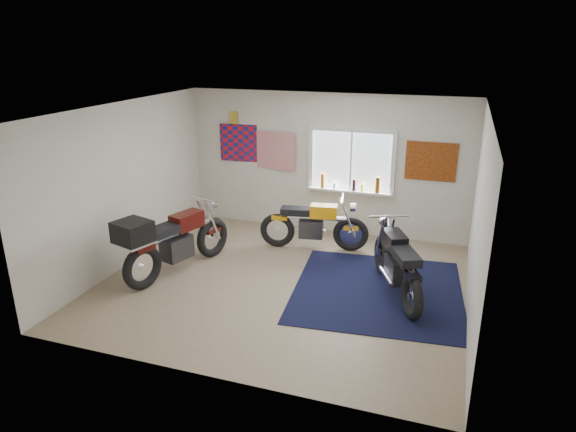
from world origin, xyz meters
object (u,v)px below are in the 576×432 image
(yellow_triumph, at_px, (313,226))
(maroon_tourer, at_px, (170,241))
(navy_rug, at_px, (378,290))
(black_chrome_bike, at_px, (397,265))

(yellow_triumph, bearing_deg, maroon_tourer, -146.03)
(navy_rug, distance_m, maroon_tourer, 3.35)
(black_chrome_bike, bearing_deg, maroon_tourer, 73.45)
(navy_rug, xyz_separation_m, maroon_tourer, (-3.26, -0.50, 0.58))
(navy_rug, height_order, maroon_tourer, maroon_tourer)
(black_chrome_bike, xyz_separation_m, maroon_tourer, (-3.51, -0.51, 0.12))
(navy_rug, relative_size, black_chrome_bike, 1.34)
(navy_rug, height_order, yellow_triumph, yellow_triumph)
(navy_rug, bearing_deg, maroon_tourer, -171.21)
(black_chrome_bike, distance_m, maroon_tourer, 3.55)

